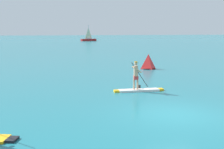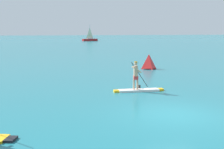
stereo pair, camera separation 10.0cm
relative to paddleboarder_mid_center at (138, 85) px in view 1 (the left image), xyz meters
The scene contains 4 objects.
ground 5.12m from the paddleboarder_mid_center, 91.66° to the right, with size 440.00×440.00×0.00m, color #1E727F.
paddleboarder_mid_center is the anchor object (origin of this frame).
race_marker_buoy 10.66m from the paddleboarder_mid_center, 64.92° to the left, with size 1.37×1.37×1.39m.
sailboat_right_horizon 87.38m from the paddleboarder_mid_center, 81.44° to the left, with size 5.72×3.20×5.56m.
Camera 1 is at (-5.86, -11.37, 3.59)m, focal length 47.76 mm.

